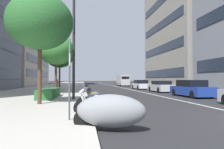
# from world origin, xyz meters

# --- Properties ---
(sidewalk_right_plaza) EXTENTS (160.00, 9.96, 0.15)m
(sidewalk_right_plaza) POSITION_xyz_m (30.00, 11.37, 0.07)
(sidewalk_right_plaza) COLOR #B2ADA3
(sidewalk_right_plaza) RESTS_ON ground
(lane_centre_stripe) EXTENTS (110.00, 0.16, 0.01)m
(lane_centre_stripe) POSITION_xyz_m (35.00, 0.00, 0.00)
(lane_centre_stripe) COLOR silver
(lane_centre_stripe) RESTS_ON ground
(motorcycle_mid_row) EXTENTS (1.42, 2.18, 1.06)m
(motorcycle_mid_row) POSITION_xyz_m (-0.34, 5.97, 0.57)
(motorcycle_mid_row) COLOR gray
(motorcycle_mid_row) RESTS_ON ground
(motorcycle_by_sign_pole) EXTENTS (0.83, 2.19, 1.11)m
(motorcycle_by_sign_pole) POSITION_xyz_m (2.13, 6.06, 0.42)
(motorcycle_by_sign_pole) COLOR black
(motorcycle_by_sign_pole) RESTS_ON ground
(motorcycle_under_tarp) EXTENTS (0.86, 2.06, 1.11)m
(motorcycle_under_tarp) POSITION_xyz_m (3.54, 6.05, 0.43)
(motorcycle_under_tarp) COLOR black
(motorcycle_under_tarp) RESTS_ON ground
(car_lead_in_lane) EXTENTS (4.68, 2.00, 1.43)m
(car_lead_in_lane) POSITION_xyz_m (10.69, -2.43, 0.67)
(car_lead_in_lane) COLOR navy
(car_lead_in_lane) RESTS_ON ground
(car_approaching_light) EXTENTS (4.36, 2.02, 1.33)m
(car_approaching_light) POSITION_xyz_m (17.56, -2.33, 0.63)
(car_approaching_light) COLOR #B7B7BC
(car_approaching_light) RESTS_ON ground
(car_far_down_avenue) EXTENTS (4.27, 1.99, 1.40)m
(car_far_down_avenue) POSITION_xyz_m (25.19, -1.97, 0.66)
(car_far_down_avenue) COLOR silver
(car_far_down_avenue) RESTS_ON ground
(delivery_van_ahead) EXTENTS (5.13, 2.22, 2.44)m
(delivery_van_ahead) POSITION_xyz_m (40.35, -2.03, 1.31)
(delivery_van_ahead) COLOR #B7B7BC
(delivery_van_ahead) RESTS_ON ground
(parking_sign_by_curb) EXTENTS (0.32, 0.06, 2.68)m
(parking_sign_by_curb) POSITION_xyz_m (0.74, 7.18, 1.83)
(parking_sign_by_curb) COLOR #47494C
(parking_sign_by_curb) RESTS_ON sidewalk_right_plaza
(street_lamp_with_banners) EXTENTS (1.26, 2.00, 9.17)m
(street_lamp_with_banners) POSITION_xyz_m (8.22, 7.15, 5.53)
(street_lamp_with_banners) COLOR #232326
(street_lamp_with_banners) RESTS_ON sidewalk_right_plaza
(clipped_hedge_bed) EXTENTS (4.80, 1.10, 0.65)m
(clipped_hedge_bed) POSITION_xyz_m (9.79, 9.23, 0.48)
(clipped_hedge_bed) COLOR #28602D
(clipped_hedge_bed) RESTS_ON sidewalk_right_plaza
(street_tree_near_plaza_corner) EXTENTS (3.59, 3.59, 6.01)m
(street_tree_near_plaza_corner) POSITION_xyz_m (5.60, 9.10, 4.62)
(street_tree_near_plaza_corner) COLOR #473323
(street_tree_near_plaza_corner) RESTS_ON sidewalk_right_plaza
(street_tree_mid_sidewalk) EXTENTS (3.30, 3.30, 5.53)m
(street_tree_mid_sidewalk) POSITION_xyz_m (14.22, 9.32, 4.26)
(street_tree_mid_sidewalk) COLOR #473323
(street_tree_mid_sidewalk) RESTS_ON sidewalk_right_plaza
(street_tree_by_lamp_post) EXTENTS (3.61, 3.61, 5.93)m
(street_tree_by_lamp_post) POSITION_xyz_m (22.12, 9.84, 4.54)
(street_tree_by_lamp_post) COLOR #473323
(street_tree_by_lamp_post) RESTS_ON sidewalk_right_plaza
(pedestrian_on_plaza) EXTENTS (0.46, 0.36, 1.56)m
(pedestrian_on_plaza) POSITION_xyz_m (18.23, 9.78, 0.93)
(pedestrian_on_plaza) COLOR maroon
(pedestrian_on_plaza) RESTS_ON sidewalk_right_plaza
(office_tower_mid_left) EXTENTS (21.93, 20.12, 33.24)m
(office_tower_mid_left) POSITION_xyz_m (33.82, -18.39, 16.62)
(office_tower_mid_left) COLOR gray
(office_tower_mid_left) RESTS_ON ground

